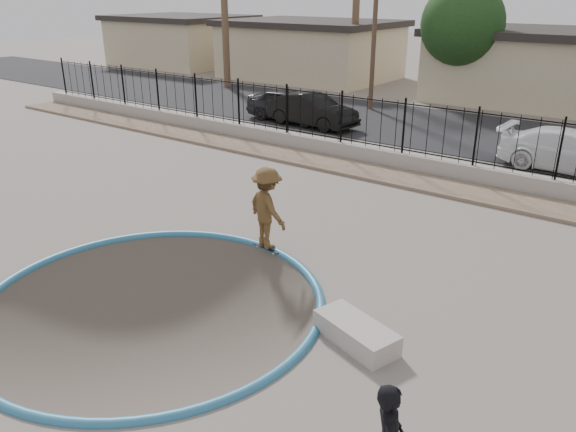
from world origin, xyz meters
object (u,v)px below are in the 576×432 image
(skater, at_px, (267,212))
(skateboard, at_px, (268,247))
(car_b, at_px, (312,110))
(concrete_ledge, at_px, (356,333))
(car_c, at_px, (573,151))
(car_a, at_px, (290,105))

(skater, xyz_separation_m, skateboard, (0.00, 0.00, -0.93))
(skater, bearing_deg, car_b, -42.21)
(concrete_ledge, relative_size, car_c, 0.33)
(skater, bearing_deg, concrete_ledge, 168.56)
(skateboard, distance_m, car_c, 12.00)
(concrete_ledge, distance_m, car_a, 18.16)
(concrete_ledge, bearing_deg, skateboard, 150.41)
(car_b, bearing_deg, car_a, 82.60)
(concrete_ledge, bearing_deg, skater, 150.41)
(skateboard, height_order, car_a, car_a)
(car_a, bearing_deg, skater, -145.77)
(car_a, height_order, car_c, car_a)
(skater, relative_size, car_c, 0.41)
(skateboard, relative_size, concrete_ledge, 0.54)
(skater, xyz_separation_m, car_c, (4.51, 11.10, -0.25))
(skateboard, bearing_deg, car_a, 132.11)
(concrete_ledge, height_order, car_c, car_c)
(concrete_ledge, bearing_deg, car_a, 130.04)
(car_c, bearing_deg, car_a, 88.25)
(skater, relative_size, concrete_ledge, 1.24)
(car_a, relative_size, car_b, 0.99)
(skater, distance_m, car_c, 11.98)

